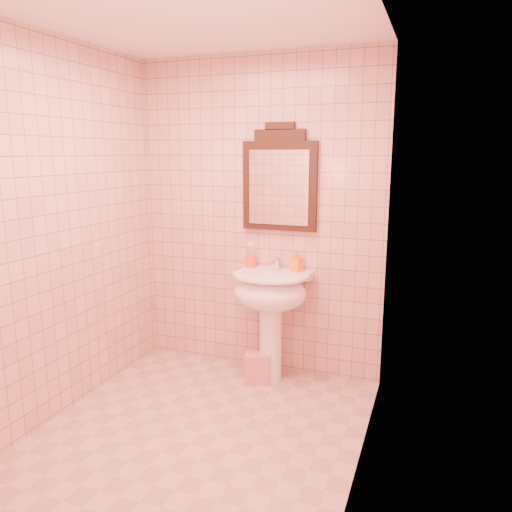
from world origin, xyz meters
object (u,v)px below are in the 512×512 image
at_px(mirror, 280,181).
at_px(towel, 258,368).
at_px(pedestal_sink, 270,300).
at_px(soap_dispenser, 297,261).
at_px(toothbrush_cup, 251,261).

bearing_deg(mirror, towel, -106.92).
relative_size(pedestal_sink, mirror, 1.06).
xyz_separation_m(pedestal_sink, towel, (-0.08, -0.06, -0.54)).
xyz_separation_m(pedestal_sink, soap_dispenser, (0.16, 0.15, 0.28)).
relative_size(mirror, towel, 3.48).
distance_m(mirror, soap_dispenser, 0.63).
distance_m(soap_dispenser, towel, 0.89).
relative_size(pedestal_sink, toothbrush_cup, 4.77).
distance_m(pedestal_sink, soap_dispenser, 0.36).
height_order(mirror, soap_dispenser, mirror).
bearing_deg(mirror, pedestal_sink, -90.00).
xyz_separation_m(pedestal_sink, mirror, (-0.00, 0.20, 0.88)).
bearing_deg(toothbrush_cup, pedestal_sink, -34.97).
height_order(mirror, towel, mirror).
bearing_deg(soap_dispenser, mirror, -178.62).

